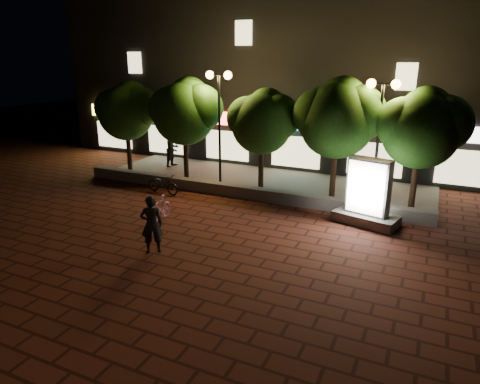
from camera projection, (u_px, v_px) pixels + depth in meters
The scene contains 16 objects.
ground at pixel (191, 228), 15.20m from camera, with size 80.00×80.00×0.00m, color #55231A.
retaining_wall at pixel (238, 191), 18.58m from camera, with size 16.00×0.45×0.50m, color slate.
sidewalk at pixel (260, 181), 20.80m from camera, with size 16.00×5.00×0.08m, color slate.
building_block at pixel (303, 72), 24.90m from camera, with size 28.00×8.12×11.30m.
tree_far_left at pixel (127, 109), 21.70m from camera, with size 3.36×2.80×4.63m.
tree_left at pixel (186, 110), 20.25m from camera, with size 3.60×3.00×4.89m.
tree_mid at pixel (263, 119), 18.72m from camera, with size 3.24×2.70×4.50m.
tree_right at pixel (339, 116), 17.29m from camera, with size 3.72×3.10×5.07m.
tree_far_right at pixel (423, 126), 16.06m from camera, with size 3.48×2.90×4.76m.
street_lamp_left at pixel (219, 99), 19.06m from camera, with size 1.26×0.36×5.18m.
street_lamp_right at pixel (381, 110), 16.30m from camera, with size 1.26×0.36×4.98m.
ad_kiosk at pixel (368, 198), 15.38m from camera, with size 2.47×1.64×2.45m.
scooter_pink at pixel (160, 209), 15.76m from camera, with size 0.44×1.57×0.94m, color #C57F9B.
rider at pixel (152, 224), 13.12m from camera, with size 0.68×0.45×1.86m, color black.
scooter_parked at pixel (163, 184), 18.96m from camera, with size 0.58×1.67×0.88m, color black.
pedestrian at pixel (173, 149), 23.18m from camera, with size 0.94×0.73×1.94m, color black.
Camera 1 is at (7.53, -12.02, 5.89)m, focal length 31.82 mm.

